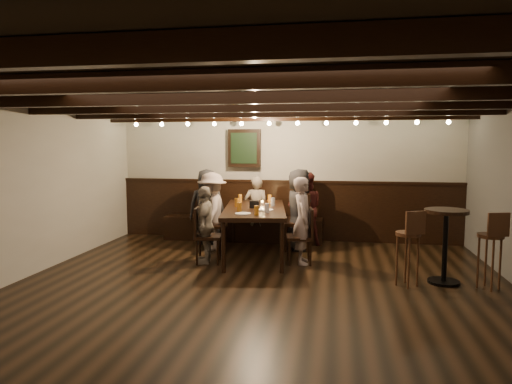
% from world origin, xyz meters
% --- Properties ---
extents(room, '(7.00, 7.00, 7.00)m').
position_xyz_m(room, '(-0.29, 2.21, 1.07)').
color(room, black).
rests_on(room, ground).
extents(dining_table, '(1.26, 2.25, 0.80)m').
position_xyz_m(dining_table, '(-0.37, 2.06, 0.73)').
color(dining_table, black).
rests_on(dining_table, floor).
extents(chair_left_near, '(0.45, 0.45, 0.88)m').
position_xyz_m(chair_left_near, '(-1.14, 2.40, 0.27)').
color(chair_left_near, black).
rests_on(chair_left_near, floor).
extents(chair_left_far, '(0.44, 0.44, 0.86)m').
position_xyz_m(chair_left_far, '(-1.01, 1.51, 0.26)').
color(chair_left_far, black).
rests_on(chair_left_far, floor).
extents(chair_right_near, '(0.51, 0.51, 0.99)m').
position_xyz_m(chair_right_near, '(0.28, 2.61, 0.30)').
color(chair_right_near, black).
rests_on(chair_right_near, floor).
extents(chair_right_far, '(0.44, 0.44, 0.85)m').
position_xyz_m(chair_right_far, '(0.41, 1.72, 0.26)').
color(chair_right_far, black).
rests_on(chair_right_far, floor).
extents(person_bench_left, '(0.73, 0.53, 1.38)m').
position_xyz_m(person_bench_left, '(-1.39, 2.82, 0.69)').
color(person_bench_left, '#2A2B2D').
rests_on(person_bench_left, floor).
extents(person_bench_centre, '(0.49, 0.36, 1.24)m').
position_xyz_m(person_bench_centre, '(-0.52, 3.10, 0.62)').
color(person_bench_centre, gray).
rests_on(person_bench_centre, floor).
extents(person_bench_right, '(0.71, 0.59, 1.32)m').
position_xyz_m(person_bench_right, '(0.39, 3.08, 0.66)').
color(person_bench_right, maroon).
rests_on(person_bench_right, floor).
extents(person_left_near, '(0.62, 0.93, 1.35)m').
position_xyz_m(person_left_near, '(-1.17, 2.40, 0.67)').
color(person_left_near, gray).
rests_on(person_left_near, floor).
extents(person_left_far, '(0.39, 0.73, 1.19)m').
position_xyz_m(person_left_far, '(-1.04, 1.51, 0.60)').
color(person_left_far, gray).
rests_on(person_left_far, floor).
extents(person_right_near, '(0.54, 0.74, 1.41)m').
position_xyz_m(person_right_near, '(0.31, 2.62, 0.70)').
color(person_right_near, '#232325').
rests_on(person_right_near, floor).
extents(person_right_far, '(0.39, 0.53, 1.33)m').
position_xyz_m(person_right_far, '(0.44, 1.73, 0.67)').
color(person_right_far, '#A7948D').
rests_on(person_right_far, floor).
extents(pint_a, '(0.07, 0.07, 0.14)m').
position_xyz_m(pint_a, '(-0.75, 2.71, 0.87)').
color(pint_a, '#BF7219').
rests_on(pint_a, dining_table).
extents(pint_b, '(0.07, 0.07, 0.14)m').
position_xyz_m(pint_b, '(-0.21, 2.74, 0.87)').
color(pint_b, '#BF7219').
rests_on(pint_b, dining_table).
extents(pint_c, '(0.07, 0.07, 0.14)m').
position_xyz_m(pint_c, '(-0.68, 2.12, 0.87)').
color(pint_c, '#BF7219').
rests_on(pint_c, dining_table).
extents(pint_d, '(0.07, 0.07, 0.14)m').
position_xyz_m(pint_d, '(-0.10, 2.30, 0.87)').
color(pint_d, silver).
rests_on(pint_d, dining_table).
extents(pint_e, '(0.07, 0.07, 0.14)m').
position_xyz_m(pint_e, '(-0.52, 1.58, 0.87)').
color(pint_e, '#BF7219').
rests_on(pint_e, dining_table).
extents(pint_f, '(0.07, 0.07, 0.14)m').
position_xyz_m(pint_f, '(-0.09, 1.55, 0.87)').
color(pint_f, silver).
rests_on(pint_f, dining_table).
extents(pint_g, '(0.07, 0.07, 0.14)m').
position_xyz_m(pint_g, '(-0.20, 1.28, 0.87)').
color(pint_g, '#BF7219').
rests_on(pint_g, dining_table).
extents(plate_near, '(0.24, 0.24, 0.01)m').
position_xyz_m(plate_near, '(-0.41, 1.35, 0.81)').
color(plate_near, white).
rests_on(plate_near, dining_table).
extents(plate_far, '(0.24, 0.24, 0.01)m').
position_xyz_m(plate_far, '(-0.14, 1.79, 0.81)').
color(plate_far, white).
rests_on(plate_far, dining_table).
extents(condiment_caddy, '(0.15, 0.10, 0.12)m').
position_xyz_m(condiment_caddy, '(-0.36, 2.01, 0.86)').
color(condiment_caddy, black).
rests_on(condiment_caddy, dining_table).
extents(candle, '(0.05, 0.05, 0.05)m').
position_xyz_m(candle, '(-0.29, 2.38, 0.82)').
color(candle, beige).
rests_on(candle, dining_table).
extents(high_top_table, '(0.55, 0.55, 0.98)m').
position_xyz_m(high_top_table, '(2.35, 1.02, 0.65)').
color(high_top_table, black).
rests_on(high_top_table, floor).
extents(bar_stool_left, '(0.35, 0.36, 1.00)m').
position_xyz_m(bar_stool_left, '(1.85, 0.82, 0.37)').
color(bar_stool_left, '#3A2112').
rests_on(bar_stool_left, floor).
extents(bar_stool_right, '(0.33, 0.35, 1.00)m').
position_xyz_m(bar_stool_right, '(2.85, 0.87, 0.37)').
color(bar_stool_right, '#3A2112').
rests_on(bar_stool_right, floor).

